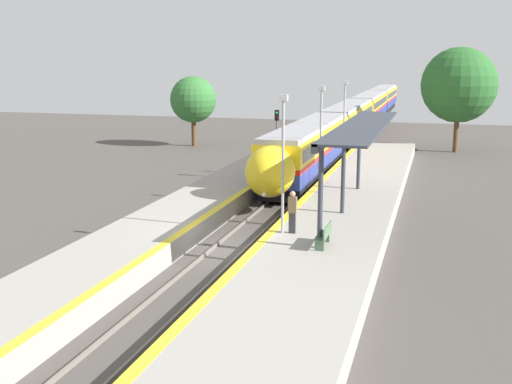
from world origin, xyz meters
TOP-DOWN VIEW (x-y plane):
  - ground_plane at (0.00, 0.00)m, footprint 120.00×120.00m
  - rail_left at (-0.72, 0.00)m, footprint 0.08×90.00m
  - rail_right at (0.72, 0.00)m, footprint 0.08×90.00m
  - train at (0.00, 45.40)m, footprint 2.79×79.46m
  - platform_right at (4.12, 0.00)m, footprint 4.95×64.00m
  - platform_left at (-3.56, 0.00)m, footprint 3.83×64.00m
  - platform_bench at (4.41, -1.03)m, footprint 0.44×1.71m
  - person_waiting at (2.74, 0.58)m, footprint 0.36×0.24m
  - railway_signal at (-1.96, 16.45)m, footprint 0.28×0.28m
  - lamppost_near at (2.34, 0.46)m, footprint 0.36×0.20m
  - lamppost_mid at (2.34, 9.23)m, footprint 0.36×0.20m
  - lamppost_far at (2.34, 18.00)m, footprint 0.36×0.20m
  - station_canopy at (4.82, 4.77)m, footprint 2.02×15.06m
  - background_tree_left at (-13.88, 31.51)m, footprint 4.35×4.35m
  - background_tree_right at (10.00, 34.15)m, footprint 6.57×6.57m

SIDE VIEW (x-z plane):
  - ground_plane at x=0.00m, z-range 0.00..0.00m
  - rail_left at x=-0.72m, z-range 0.00..0.15m
  - rail_right at x=0.72m, z-range 0.00..0.15m
  - platform_right at x=4.12m, z-range 0.00..0.93m
  - platform_left at x=-3.56m, z-range 0.00..0.93m
  - platform_bench at x=4.41m, z-range 0.95..1.84m
  - person_waiting at x=2.74m, z-range 0.97..2.80m
  - train at x=0.00m, z-range 0.28..4.15m
  - railway_signal at x=-1.96m, z-range 0.51..5.35m
  - lamppost_near at x=2.34m, z-range 1.32..7.18m
  - lamppost_mid at x=2.34m, z-range 1.32..7.18m
  - lamppost_far at x=2.34m, z-range 1.32..7.18m
  - background_tree_left at x=-13.88m, z-range 1.10..7.69m
  - station_canopy at x=4.82m, z-range 2.76..7.07m
  - background_tree_right at x=10.00m, z-range 1.31..10.52m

